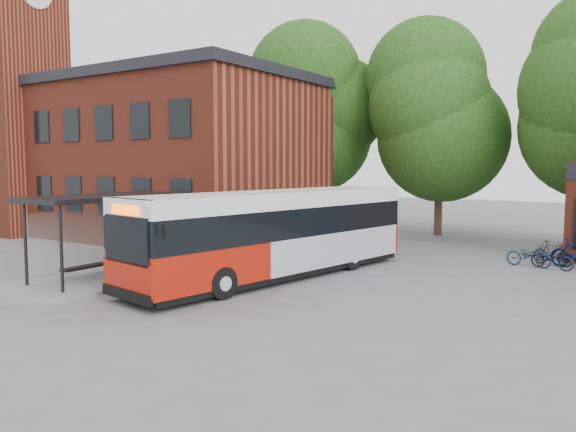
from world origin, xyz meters
The scene contains 11 objects.
ground centered at (0.00, 0.00, 0.00)m, with size 100.00×100.00×0.00m, color #5C5C5F.
station_building centered at (-13.00, 9.00, 4.25)m, with size 18.40×10.40×8.50m, color maroon, non-canonical shape.
clock_tower centered at (-19.00, 5.00, 9.10)m, with size 5.20×5.20×18.20m, color maroon, non-canonical shape.
bus_shelter centered at (-4.50, -1.00, 1.45)m, with size 3.60×7.00×2.90m, color black, non-canonical shape.
tree_0 centered at (-6.00, 16.00, 5.50)m, with size 7.92×7.92×11.00m, color #1A3E10, non-canonical shape.
tree_1 centered at (1.00, 17.00, 5.20)m, with size 7.92×7.92×10.40m, color #1A3E10, non-canonical shape.
city_bus centered at (0.11, 2.42, 1.48)m, with size 2.49×11.69×2.97m, color #AC1709, non-canonical shape.
bicycle_0 centered at (7.04, 9.31, 0.44)m, with size 0.58×1.67×0.88m, color #0F274E.
bicycle_1 centered at (7.76, 10.09, 0.48)m, with size 0.45×1.58×0.95m, color #2C2927.
bicycle_2 centered at (7.86, 9.22, 0.43)m, with size 0.57×1.62×0.85m, color black.
bicycle_3 centered at (8.57, 9.73, 0.56)m, with size 0.52×1.85×1.11m, color #040C39.
Camera 1 is at (10.85, -13.37, 3.88)m, focal length 35.00 mm.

